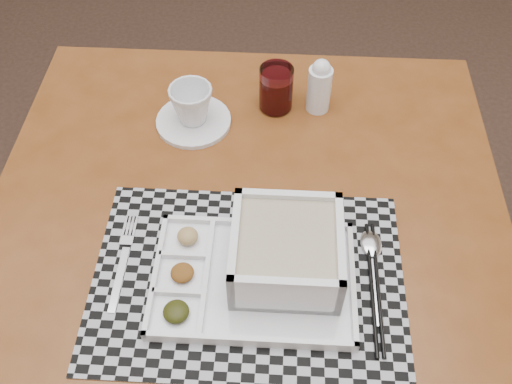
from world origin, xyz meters
TOP-DOWN VIEW (x-y plane):
  - floor at (0.00, 0.00)m, footprint 5.00×5.00m
  - dining_table at (0.33, -0.07)m, footprint 1.00×1.00m
  - placemat at (0.33, -0.20)m, footprint 0.53×0.40m
  - serving_tray at (0.38, -0.18)m, footprint 0.34×0.25m
  - fork at (0.13, -0.15)m, footprint 0.03×0.19m
  - spoon at (0.54, -0.15)m, footprint 0.04×0.18m
  - chopsticks at (0.53, -0.22)m, footprint 0.04×0.24m
  - saucer at (0.23, 0.17)m, footprint 0.15×0.15m
  - cup at (0.23, 0.17)m, footprint 0.11×0.11m
  - juice_glass at (0.40, 0.21)m, footprint 0.07×0.07m
  - creamer_bottle at (0.49, 0.20)m, footprint 0.05×0.05m

SIDE VIEW (x-z plane):
  - floor at x=0.00m, z-range 0.00..0.00m
  - dining_table at x=0.33m, z-range 0.28..0.97m
  - placemat at x=0.33m, z-range 0.69..0.70m
  - fork at x=0.13m, z-range 0.70..0.70m
  - saucer at x=0.23m, z-range 0.69..0.70m
  - spoon at x=0.54m, z-range 0.69..0.70m
  - chopsticks at x=0.53m, z-range 0.70..0.70m
  - serving_tray at x=0.38m, z-range 0.68..0.78m
  - juice_glass at x=0.40m, z-range 0.69..0.79m
  - cup at x=0.23m, z-range 0.70..0.78m
  - creamer_bottle at x=0.49m, z-range 0.69..0.81m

